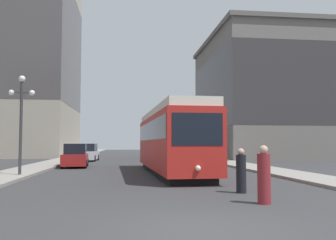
{
  "coord_description": "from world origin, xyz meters",
  "views": [
    {
      "loc": [
        -1.61,
        -8.0,
        1.84
      ],
      "look_at": [
        0.37,
        8.5,
        2.9
      ],
      "focal_mm": 39.36,
      "sensor_mm": 36.0,
      "label": 1
    }
  ],
  "objects": [
    {
      "name": "ground_plane",
      "position": [
        0.0,
        0.0,
        0.0
      ],
      "size": [
        200.0,
        200.0,
        0.0
      ],
      "primitive_type": "plane",
      "color": "#38383A"
    },
    {
      "name": "sidewalk_left",
      "position": [
        -7.94,
        40.0,
        0.07
      ],
      "size": [
        2.64,
        120.0,
        0.15
      ],
      "primitive_type": "cube",
      "color": "gray",
      "rests_on": "ground"
    },
    {
      "name": "sidewalk_right",
      "position": [
        7.94,
        40.0,
        0.07
      ],
      "size": [
        2.64,
        120.0,
        0.15
      ],
      "primitive_type": "cube",
      "color": "gray",
      "rests_on": "ground"
    },
    {
      "name": "streetcar",
      "position": [
        1.24,
        14.45,
        2.1
      ],
      "size": [
        3.11,
        14.51,
        3.89
      ],
      "rotation": [
        0.0,
        0.0,
        0.03
      ],
      "color": "black",
      "rests_on": "ground"
    },
    {
      "name": "transit_bus",
      "position": [
        4.65,
        29.69,
        1.95
      ],
      "size": [
        2.71,
        11.27,
        3.45
      ],
      "rotation": [
        0.0,
        0.0,
        -0.01
      ],
      "color": "black",
      "rests_on": "ground"
    },
    {
      "name": "parked_car_left_near",
      "position": [
        -5.32,
        31.59,
        0.84
      ],
      "size": [
        2.06,
        4.8,
        1.82
      ],
      "rotation": [
        0.0,
        0.0,
        -0.05
      ],
      "color": "black",
      "rests_on": "ground"
    },
    {
      "name": "parked_car_left_mid",
      "position": [
        -5.32,
        21.24,
        0.84
      ],
      "size": [
        2.07,
        4.42,
        1.82
      ],
      "rotation": [
        0.0,
        0.0,
        0.05
      ],
      "color": "black",
      "rests_on": "ground"
    },
    {
      "name": "pedestrian_crossing_near",
      "position": [
        2.74,
        5.36,
        0.77
      ],
      "size": [
        0.37,
        0.37,
        1.66
      ],
      "rotation": [
        0.0,
        0.0,
        1.96
      ],
      "color": "black",
      "rests_on": "ground"
    },
    {
      "name": "pedestrian_crossing_far",
      "position": [
        2.65,
        2.89,
        0.83
      ],
      "size": [
        0.4,
        0.4,
        1.78
      ],
      "rotation": [
        0.0,
        0.0,
        2.27
      ],
      "color": "maroon",
      "rests_on": "ground"
    },
    {
      "name": "lamp_post_left_near",
      "position": [
        -7.22,
        12.95,
        3.73
      ],
      "size": [
        1.41,
        0.36,
        5.44
      ],
      "color": "#333338",
      "rests_on": "sidewalk_left"
    },
    {
      "name": "building_left_corner",
      "position": [
        -16.49,
        47.65,
        14.96
      ],
      "size": [
        15.06,
        20.97,
        29.03
      ],
      "color": "#A89E8E",
      "rests_on": "ground"
    },
    {
      "name": "building_right_corner",
      "position": [
        16.09,
        37.33,
        7.87
      ],
      "size": [
        14.25,
        19.85,
        15.35
      ],
      "color": "slate",
      "rests_on": "ground"
    }
  ]
}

